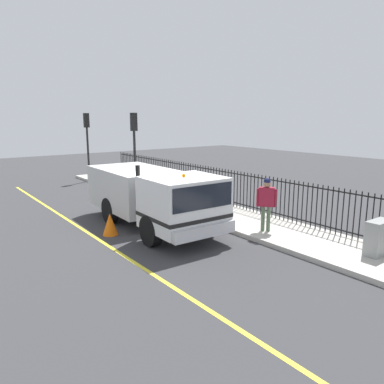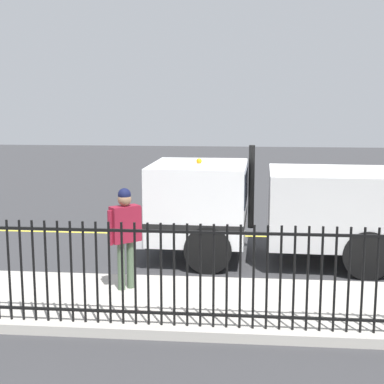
% 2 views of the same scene
% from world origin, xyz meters
% --- Properties ---
extents(ground_plane, '(57.65, 57.65, 0.00)m').
position_xyz_m(ground_plane, '(0.00, 0.00, 0.00)').
color(ground_plane, '#38383A').
rests_on(ground_plane, ground).
extents(sidewalk_slab, '(2.56, 26.20, 0.15)m').
position_xyz_m(sidewalk_slab, '(3.12, 0.00, 0.08)').
color(sidewalk_slab, '#B7B2A8').
rests_on(sidewalk_slab, ground).
extents(lane_marking, '(0.12, 23.58, 0.01)m').
position_xyz_m(lane_marking, '(-2.02, 0.00, 0.00)').
color(lane_marking, yellow).
rests_on(lane_marking, ground).
extents(work_truck, '(2.49, 6.53, 2.41)m').
position_xyz_m(work_truck, '(0.10, 0.30, 1.25)').
color(work_truck, white).
rests_on(work_truck, ground).
extents(worker_standing, '(0.50, 0.53, 1.80)m').
position_xyz_m(worker_standing, '(2.64, -2.59, 1.25)').
color(worker_standing, maroon).
rests_on(worker_standing, sidewalk_slab).
extents(iron_fence, '(0.04, 22.31, 1.55)m').
position_xyz_m(iron_fence, '(4.18, -0.00, 0.93)').
color(iron_fence, black).
rests_on(iron_fence, sidewalk_slab).
extents(traffic_cone, '(0.52, 0.52, 0.74)m').
position_xyz_m(traffic_cone, '(-1.50, 0.58, 0.37)').
color(traffic_cone, orange).
rests_on(traffic_cone, ground).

